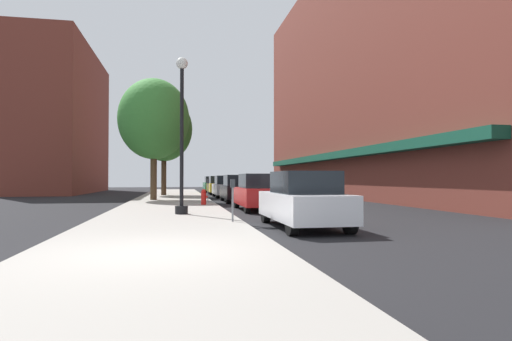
{
  "coord_description": "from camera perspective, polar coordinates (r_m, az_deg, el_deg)",
  "views": [
    {
      "loc": [
        0.37,
        -7.8,
        1.46
      ],
      "look_at": [
        4.78,
        15.6,
        1.9
      ],
      "focal_mm": 29.27,
      "sensor_mm": 36.0,
      "label": 1
    }
  ],
  "objects": [
    {
      "name": "lamppost",
      "position": [
        15.99,
        -10.11,
        5.21
      ],
      "size": [
        0.48,
        0.48,
        5.9
      ],
      "color": "black",
      "rests_on": "sidewalk_slab"
    },
    {
      "name": "car_green",
      "position": [
        43.95,
        -5.95,
        -1.91
      ],
      "size": [
        1.8,
        4.3,
        1.66
      ],
      "rotation": [
        0.0,
        0.0,
        0.01
      ],
      "color": "black",
      "rests_on": "ground"
    },
    {
      "name": "building_right_brick",
      "position": [
        34.17,
        15.38,
        12.66
      ],
      "size": [
        6.8,
        40.0,
        19.14
      ],
      "color": "brown",
      "rests_on": "ground"
    },
    {
      "name": "sidewalk_slab",
      "position": [
        26.84,
        -11.48,
        -4.03
      ],
      "size": [
        4.8,
        50.0,
        0.12
      ],
      "primitive_type": "cube",
      "color": "gray",
      "rests_on": "ground"
    },
    {
      "name": "car_red",
      "position": [
        18.99,
        0.35,
        -3.03
      ],
      "size": [
        1.8,
        4.3,
        1.66
      ],
      "rotation": [
        0.0,
        0.0,
        0.0
      ],
      "color": "black",
      "rests_on": "ground"
    },
    {
      "name": "car_silver",
      "position": [
        31.82,
        -4.13,
        -2.24
      ],
      "size": [
        1.8,
        4.3,
        1.66
      ],
      "rotation": [
        0.0,
        0.0,
        0.04
      ],
      "color": "black",
      "rests_on": "ground"
    },
    {
      "name": "ground_plane",
      "position": [
        26.1,
        -2.68,
        -4.27
      ],
      "size": [
        90.0,
        90.0,
        0.0
      ],
      "primitive_type": "plane",
      "color": "black"
    },
    {
      "name": "parking_meter_near",
      "position": [
        12.94,
        -3.21,
        -3.32
      ],
      "size": [
        0.14,
        0.09,
        1.31
      ],
      "color": "slate",
      "rests_on": "sidewalk_slab"
    },
    {
      "name": "building_far_background",
      "position": [
        46.57,
        -24.89,
        6.01
      ],
      "size": [
        6.8,
        18.0,
        14.28
      ],
      "color": "brown",
      "rests_on": "ground"
    },
    {
      "name": "tree_near",
      "position": [
        34.2,
        -12.46,
        5.53
      ],
      "size": [
        4.47,
        4.47,
        7.85
      ],
      "color": "#422D1E",
      "rests_on": "sidewalk_slab"
    },
    {
      "name": "fire_hydrant",
      "position": [
        21.31,
        -7.16,
        -3.59
      ],
      "size": [
        0.33,
        0.26,
        0.79
      ],
      "color": "red",
      "rests_on": "sidewalk_slab"
    },
    {
      "name": "car_yellow",
      "position": [
        37.89,
        -5.19,
        -2.05
      ],
      "size": [
        1.8,
        4.3,
        1.66
      ],
      "rotation": [
        0.0,
        0.0,
        -0.03
      ],
      "color": "black",
      "rests_on": "ground"
    },
    {
      "name": "car_white",
      "position": [
        12.33,
        6.48,
        -4.08
      ],
      "size": [
        1.8,
        4.3,
        1.66
      ],
      "rotation": [
        0.0,
        0.0,
        -0.03
      ],
      "color": "black",
      "rests_on": "ground"
    },
    {
      "name": "parking_meter_far",
      "position": [
        23.55,
        -6.59,
        -2.3
      ],
      "size": [
        0.14,
        0.09,
        1.31
      ],
      "color": "slate",
      "rests_on": "sidewalk_slab"
    },
    {
      "name": "car_black",
      "position": [
        25.53,
        -2.5,
        -2.53
      ],
      "size": [
        1.8,
        4.3,
        1.66
      ],
      "rotation": [
        0.0,
        0.0,
        0.01
      ],
      "color": "black",
      "rests_on": "ground"
    },
    {
      "name": "tree_mid",
      "position": [
        27.03,
        -13.79,
        6.82
      ],
      "size": [
        4.39,
        4.39,
        7.58
      ],
      "color": "#4C3823",
      "rests_on": "sidewalk_slab"
    }
  ]
}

